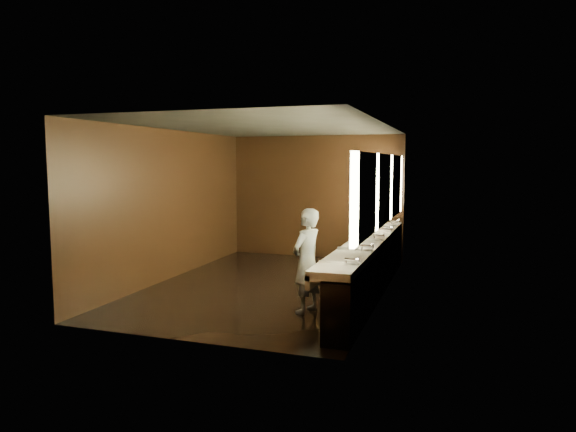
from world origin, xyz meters
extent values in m
plane|color=black|center=(0.00, 0.00, 0.00)|extent=(6.00, 6.00, 0.00)
cube|color=#2D2D2B|center=(0.00, 0.00, 2.80)|extent=(4.00, 6.00, 0.02)
cube|color=black|center=(0.00, 3.00, 1.40)|extent=(4.00, 0.02, 2.80)
cube|color=black|center=(0.00, -3.00, 1.40)|extent=(4.00, 0.02, 2.80)
cube|color=black|center=(-2.00, 0.00, 1.40)|extent=(0.02, 6.00, 2.80)
cube|color=black|center=(2.00, 0.00, 1.40)|extent=(0.02, 6.00, 2.80)
cube|color=black|center=(1.82, 0.00, 0.40)|extent=(0.36, 5.40, 0.81)
cube|color=white|center=(1.73, 0.00, 0.85)|extent=(0.55, 5.40, 0.12)
cube|color=white|center=(1.48, 0.00, 0.77)|extent=(0.06, 5.40, 0.18)
cylinder|color=silver|center=(1.91, -2.20, 0.99)|extent=(0.18, 0.04, 0.04)
cylinder|color=silver|center=(1.91, -1.10, 0.99)|extent=(0.18, 0.04, 0.04)
cylinder|color=silver|center=(1.91, 0.00, 0.99)|extent=(0.18, 0.04, 0.04)
cylinder|color=silver|center=(1.91, 1.10, 0.99)|extent=(0.18, 0.04, 0.04)
cylinder|color=silver|center=(1.91, 2.20, 0.99)|extent=(0.18, 0.04, 0.04)
cube|color=#FBF2B2|center=(1.97, -2.40, 1.75)|extent=(0.06, 0.22, 1.15)
cube|color=white|center=(1.99, -1.60, 1.75)|extent=(0.03, 1.32, 1.15)
cube|color=#FBF2B2|center=(1.97, -0.80, 1.75)|extent=(0.06, 0.23, 1.15)
cube|color=white|center=(1.99, 0.00, 1.75)|extent=(0.03, 1.32, 1.15)
cube|color=#FBF2B2|center=(1.97, 0.80, 1.75)|extent=(0.06, 0.23, 1.15)
cube|color=white|center=(1.99, 1.60, 1.75)|extent=(0.03, 1.32, 1.15)
cube|color=#FBF2B2|center=(1.97, 2.40, 1.75)|extent=(0.06, 0.22, 1.15)
imported|color=#90AAD8|center=(1.08, -1.35, 0.77)|extent=(0.53, 0.65, 1.53)
cylinder|color=black|center=(1.58, -1.22, 0.28)|extent=(0.45, 0.45, 0.56)
camera|label=1|loc=(3.16, -8.40, 2.19)|focal=32.00mm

